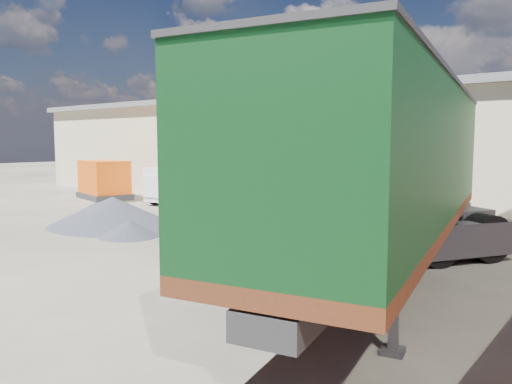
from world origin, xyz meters
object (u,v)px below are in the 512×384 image
Objects in this scene: box_trailer at (391,161)px; orange_skip at (104,182)px; panel_van at (184,184)px; bare_tree at (190,80)px; tractor_unit at (318,179)px.

box_trailer reaches higher than orange_skip.
panel_van is 1.27× the size of orange_skip.
panel_van is (11.03, -11.23, -7.00)m from bare_tree.
bare_tree is at bearing 132.40° from box_trailer.
bare_tree reaches higher than tractor_unit.
orange_skip is (-4.55, -1.47, -0.05)m from panel_van.
box_trailer is 2.83× the size of panel_van.
box_trailer is 3.61× the size of orange_skip.
bare_tree is 2.07× the size of panel_van.
tractor_unit is at bearing -40.10° from panel_van.
bare_tree reaches higher than box_trailer.
bare_tree is 1.24× the size of tractor_unit.
panel_van is at bearing 32.50° from orange_skip.
bare_tree is at bearing 174.08° from tractor_unit.
tractor_unit is 0.59× the size of box_trailer.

